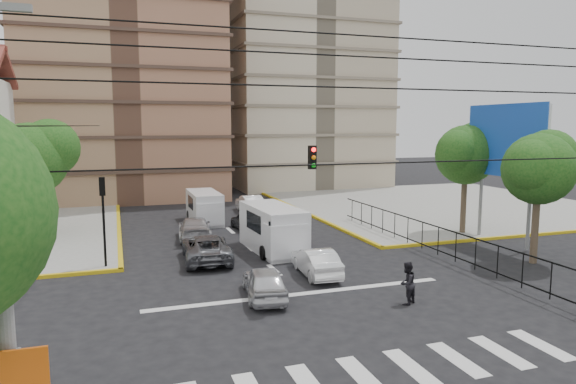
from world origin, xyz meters
name	(u,v)px	position (x,y,z in m)	size (l,w,h in m)	color
ground	(311,303)	(0.00, 0.00, 0.00)	(160.00, 160.00, 0.00)	black
sidewalk_ne	(440,204)	(20.00, 20.00, 0.07)	(26.00, 26.00, 0.15)	gray
crosswalk_stripes	(387,371)	(0.00, -6.00, 0.01)	(12.00, 2.40, 0.01)	silver
stop_line	(301,294)	(0.00, 1.20, 0.01)	(13.00, 0.40, 0.01)	silver
park_fence	(438,257)	(9.00, 4.50, 0.00)	(0.10, 22.50, 1.66)	black
billboard	(506,143)	(14.45, 6.00, 6.00)	(0.36, 6.20, 8.10)	slate
tree_park_a	(540,166)	(13.08, 2.01, 5.01)	(4.41, 3.60, 6.83)	#473828
tree_park_c	(467,152)	(14.09, 9.01, 5.34)	(4.65, 3.80, 7.25)	#473828
tree_tudor	(32,155)	(-11.90, 16.01, 5.22)	(5.39, 4.40, 7.43)	#473828
traffic_light_nw	(103,207)	(-7.80, 7.80, 3.11)	(0.28, 0.22, 4.40)	black
traffic_light_hanging	(334,158)	(0.00, -2.04, 5.90)	(18.00, 9.12, 0.92)	black
utility_pole_sw	(1,263)	(-9.00, -9.00, 4.77)	(1.40, 0.28, 9.00)	slate
van_right_lane	(274,230)	(1.08, 8.46, 1.23)	(2.56, 5.75, 2.53)	silver
van_left_lane	(205,208)	(-1.15, 18.22, 1.09)	(2.11, 5.00, 2.25)	silver
car_silver_front_left	(265,282)	(-1.57, 1.25, 0.66)	(1.55, 3.86, 1.31)	silver
car_white_front_right	(316,262)	(1.61, 3.52, 0.66)	(1.39, 3.98, 1.31)	white
car_grey_mid_left	(206,248)	(-2.84, 7.78, 0.70)	(2.32, 5.04, 1.40)	slate
car_silver_rear_left	(195,228)	(-2.64, 13.18, 0.69)	(1.93, 4.76, 1.38)	#B6B5BA
car_darkgrey_mid_right	(246,221)	(1.09, 14.90, 0.62)	(1.45, 3.61, 1.23)	#262628
car_white_rear_right	(250,204)	(3.10, 21.73, 0.71)	(1.51, 4.33, 1.43)	white
pedestrian_crosswalk	(407,283)	(3.54, -1.27, 0.85)	(0.83, 0.64, 1.70)	black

